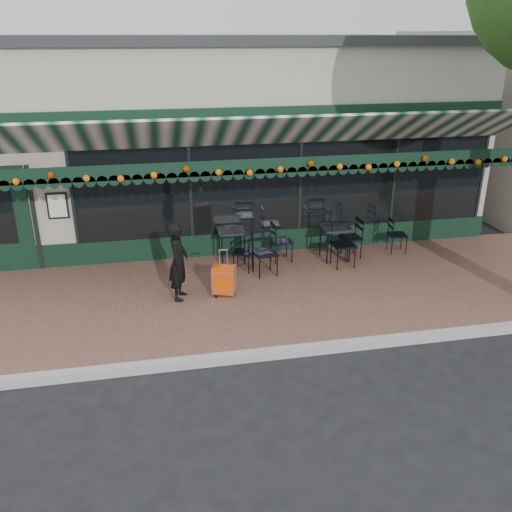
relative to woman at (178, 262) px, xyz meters
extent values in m
plane|color=black|center=(1.41, -2.00, -0.88)|extent=(80.00, 80.00, 0.00)
cube|color=brown|center=(1.41, 0.00, -0.81)|extent=(18.00, 4.00, 0.15)
cube|color=#9E9E99|center=(1.41, -2.08, -0.81)|extent=(18.00, 0.16, 0.15)
cube|color=#9F998A|center=(1.41, 6.00, 1.37)|extent=(12.00, 8.00, 4.50)
cube|color=black|center=(2.61, 1.98, 0.77)|extent=(9.20, 0.04, 2.00)
cube|color=black|center=(-3.39, 1.98, 0.37)|extent=(1.10, 0.07, 2.20)
cube|color=silver|center=(-2.29, 1.94, 0.62)|extent=(0.42, 0.04, 0.55)
cube|color=black|center=(1.41, 0.52, 1.58)|extent=(12.00, 0.03, 0.28)
cylinder|color=orange|center=(1.41, 0.46, 1.56)|extent=(11.60, 0.12, 0.12)
imported|color=black|center=(0.00, 0.00, 0.00)|extent=(0.48, 0.61, 1.47)
cube|color=#DE3F07|center=(0.82, -0.05, -0.41)|extent=(0.46, 0.35, 0.54)
cube|color=black|center=(0.82, -0.05, -0.71)|extent=(0.46, 0.35, 0.05)
cube|color=silver|center=(0.82, -0.05, 0.02)|extent=(0.18, 0.09, 0.33)
cube|color=black|center=(3.44, 1.26, -0.01)|extent=(0.60, 0.60, 0.04)
cylinder|color=black|center=(3.19, 1.01, -0.38)|extent=(0.03, 0.03, 0.70)
cylinder|color=black|center=(3.69, 1.01, -0.38)|extent=(0.03, 0.03, 0.70)
cylinder|color=black|center=(3.19, 1.51, -0.38)|extent=(0.03, 0.03, 0.70)
cylinder|color=black|center=(3.69, 1.51, -0.38)|extent=(0.03, 0.03, 0.70)
cube|color=black|center=(1.22, 1.59, -0.05)|extent=(0.57, 0.57, 0.04)
cylinder|color=black|center=(0.98, 1.35, -0.40)|extent=(0.03, 0.03, 0.67)
cylinder|color=black|center=(1.46, 1.35, -0.40)|extent=(0.03, 0.03, 0.67)
cylinder|color=black|center=(0.98, 1.83, -0.40)|extent=(0.03, 0.03, 0.67)
cylinder|color=black|center=(1.46, 1.83, -0.40)|extent=(0.03, 0.03, 0.67)
camera|label=1|loc=(-0.37, -9.18, 3.85)|focal=38.00mm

